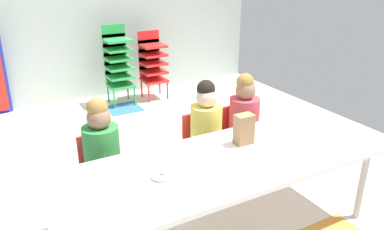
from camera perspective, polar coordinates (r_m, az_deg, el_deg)
name	(u,v)px	position (r m, az deg, el deg)	size (l,w,h in m)	color
ground_plane	(145,183)	(3.41, -7.00, -10.05)	(5.45, 4.98, 0.02)	silver
back_wall	(65,4)	(5.33, -18.41, 15.48)	(5.45, 0.10, 2.57)	#B2C1B7
craft_table	(219,167)	(2.53, 4.12, -7.70)	(2.19, 0.81, 0.58)	white
seated_child_near_camera	(101,146)	(2.83, -13.40, -4.58)	(0.32, 0.31, 0.92)	red
seated_child_middle_seat	(206,123)	(3.14, 2.05, -1.23)	(0.32, 0.31, 0.92)	red
seated_child_far_right	(244,115)	(3.34, 7.71, 0.04)	(0.32, 0.31, 0.92)	red
kid_chair_green_stack	(118,61)	(5.13, -11.01, 7.90)	(0.32, 0.30, 1.04)	green
kid_chair_red_stack	(152,61)	(5.30, -5.97, 7.98)	(0.32, 0.30, 0.92)	red
paper_bag_brown	(244,129)	(2.72, 7.77, -2.12)	(0.13, 0.09, 0.22)	#9E754C
paper_plate_near_edge	(161,178)	(2.32, -4.72, -9.41)	(0.18, 0.18, 0.01)	white
donut_powdered_on_plate	(160,176)	(2.31, -4.74, -9.00)	(0.12, 0.12, 0.03)	white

